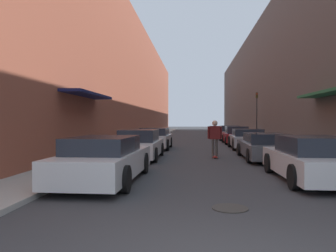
# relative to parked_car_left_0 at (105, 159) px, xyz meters

# --- Properties ---
(ground) EXTENTS (138.55, 138.55, 0.00)m
(ground) POSITION_rel_parked_car_left_0_xyz_m (2.92, 19.75, -0.62)
(ground) COLOR #38383A
(curb_strip_left) EXTENTS (1.80, 62.98, 0.12)m
(curb_strip_left) POSITION_rel_parked_car_left_0_xyz_m (-1.83, 26.05, -0.56)
(curb_strip_left) COLOR #A3A099
(curb_strip_left) RESTS_ON ground
(curb_strip_right) EXTENTS (1.80, 62.98, 0.12)m
(curb_strip_right) POSITION_rel_parked_car_left_0_xyz_m (7.67, 26.05, -0.56)
(curb_strip_right) COLOR #A3A099
(curb_strip_right) RESTS_ON ground
(building_row_left) EXTENTS (4.90, 62.98, 11.48)m
(building_row_left) POSITION_rel_parked_car_left_0_xyz_m (-4.73, 26.05, 5.12)
(building_row_left) COLOR brown
(building_row_left) RESTS_ON ground
(building_row_right) EXTENTS (4.90, 62.98, 11.33)m
(building_row_right) POSITION_rel_parked_car_left_0_xyz_m (10.57, 26.05, 5.04)
(building_row_right) COLOR #564C47
(building_row_right) RESTS_ON ground
(parked_car_left_0) EXTENTS (1.95, 4.81, 1.27)m
(parked_car_left_0) POSITION_rel_parked_car_left_0_xyz_m (0.00, 0.00, 0.00)
(parked_car_left_0) COLOR silver
(parked_car_left_0) RESTS_ON ground
(parked_car_left_1) EXTENTS (1.87, 4.36, 1.32)m
(parked_car_left_1) POSITION_rel_parked_car_left_0_xyz_m (0.05, 5.61, 0.00)
(parked_car_left_1) COLOR silver
(parked_car_left_1) RESTS_ON ground
(parked_car_left_2) EXTENTS (1.88, 3.98, 1.29)m
(parked_car_left_2) POSITION_rel_parked_car_left_0_xyz_m (0.13, 10.77, 0.00)
(parked_car_left_2) COLOR silver
(parked_car_left_2) RESTS_ON ground
(parked_car_right_0) EXTENTS (1.92, 4.37, 1.27)m
(parked_car_right_0) POSITION_rel_parked_car_left_0_xyz_m (5.81, 0.54, -0.01)
(parked_car_right_0) COLOR silver
(parked_car_right_0) RESTS_ON ground
(parked_car_right_1) EXTENTS (2.02, 4.71, 1.16)m
(parked_car_right_1) POSITION_rel_parked_car_left_0_xyz_m (5.63, 5.73, -0.05)
(parked_car_right_1) COLOR #515459
(parked_car_right_1) RESTS_ON ground
(parked_car_right_2) EXTENTS (2.02, 3.99, 1.22)m
(parked_car_right_2) POSITION_rel_parked_car_left_0_xyz_m (5.71, 11.22, -0.02)
(parked_car_right_2) COLOR #B7B7BC
(parked_car_right_2) RESTS_ON ground
(parked_car_right_3) EXTENTS (1.86, 3.93, 1.31)m
(parked_car_right_3) POSITION_rel_parked_car_left_0_xyz_m (5.63, 15.79, -0.00)
(parked_car_right_3) COLOR maroon
(parked_car_right_3) RESTS_ON ground
(parked_car_right_4) EXTENTS (1.97, 4.33, 1.30)m
(parked_car_right_4) POSITION_rel_parked_car_left_0_xyz_m (5.66, 20.66, -0.00)
(parked_car_right_4) COLOR silver
(parked_car_right_4) RESTS_ON ground
(skateboarder) EXTENTS (0.66, 0.78, 1.73)m
(skateboarder) POSITION_rel_parked_car_left_0_xyz_m (3.45, 6.15, 0.44)
(skateboarder) COLOR #B2231E
(skateboarder) RESTS_ON ground
(manhole_cover) EXTENTS (0.70, 0.70, 0.02)m
(manhole_cover) POSITION_rel_parked_car_left_0_xyz_m (3.19, -2.59, -0.61)
(manhole_cover) COLOR #332D28
(manhole_cover) RESTS_ON ground
(traffic_light) EXTENTS (0.16, 0.22, 3.92)m
(traffic_light) POSITION_rel_parked_car_left_0_xyz_m (7.64, 18.46, 1.89)
(traffic_light) COLOR #2D2D2D
(traffic_light) RESTS_ON curb_strip_right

